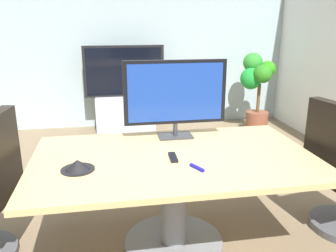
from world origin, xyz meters
name	(u,v)px	position (x,y,z in m)	size (l,w,h in m)	color
ground_plane	(157,236)	(0.00, 0.00, 0.00)	(7.53, 7.53, 0.00)	#7A664C
wall_back_glass_partition	(126,42)	(0.00, 3.27, 1.33)	(5.27, 0.10, 2.67)	#9EB2B7
conference_table	(174,178)	(0.12, -0.11, 0.55)	(2.01, 1.20, 0.73)	tan
tv_monitor	(175,94)	(0.21, 0.32, 1.09)	(0.84, 0.18, 0.64)	#333338
wall_display_unit	(125,103)	(-0.06, 2.91, 0.44)	(1.20, 0.36, 1.31)	#B7BABC
potted_plant	(256,85)	(1.92, 2.56, 0.71)	(0.54, 0.61, 1.19)	brown
conference_phone	(78,166)	(-0.55, -0.24, 0.76)	(0.22, 0.22, 0.07)	black
remote_control	(173,157)	(0.10, -0.16, 0.74)	(0.05, 0.17, 0.02)	black
whiteboard_marker	(197,168)	(0.22, -0.37, 0.74)	(0.13, 0.02, 0.02)	#1919A5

